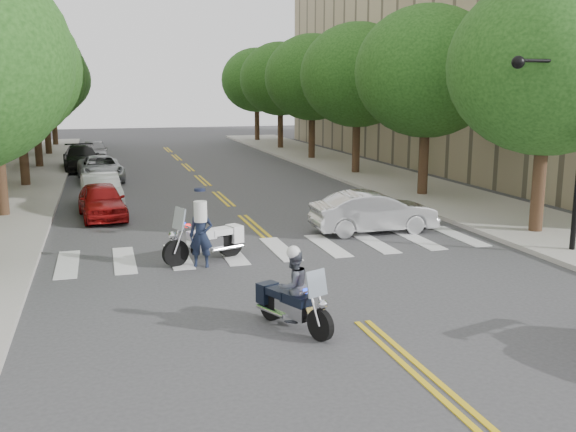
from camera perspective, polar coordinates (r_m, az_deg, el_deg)
name	(u,v)px	position (r m, az deg, el deg)	size (l,w,h in m)	color
ground	(362,322)	(13.85, 6.60, -9.33)	(140.00, 140.00, 0.00)	#38383A
sidewalk_left	(11,187)	(34.53, -23.40, 2.41)	(5.00, 60.00, 0.15)	#9E9991
sidewalk_right	(367,173)	(37.24, 7.01, 3.84)	(5.00, 60.00, 0.15)	#9E9991
tree_l_2	(17,73)	(34.12, -22.95, 11.60)	(6.40, 6.40, 8.45)	#382316
tree_l_3	(33,76)	(42.08, -21.73, 11.47)	(6.40, 6.40, 8.45)	#382316
tree_l_4	(44,78)	(50.06, -20.90, 11.38)	(6.40, 6.40, 8.45)	#382316
tree_l_5	(51,79)	(58.04, -20.30, 11.32)	(6.40, 6.40, 8.45)	#382316
tree_r_0	(548,66)	(22.69, 22.09, 12.25)	(6.40, 6.40, 8.45)	#382316
tree_r_1	(427,72)	(29.42, 12.26, 12.41)	(6.40, 6.40, 8.45)	#382316
tree_r_2	(357,75)	(36.67, 6.19, 12.33)	(6.40, 6.40, 8.45)	#382316
tree_r_3	(312,77)	(44.17, 2.16, 12.21)	(6.40, 6.40, 8.45)	#382316
tree_r_4	(280,79)	(51.82, -0.69, 12.08)	(6.40, 6.40, 8.45)	#382316
tree_r_5	(257,80)	(59.57, -2.80, 11.97)	(6.40, 6.40, 8.45)	#382316
traffic_signal_pole	(569,129)	(20.09, 23.68, 7.11)	(2.82, 0.42, 6.00)	black
motorcycle_police	(292,292)	(13.16, 0.34, -6.75)	(1.12, 2.06, 1.76)	black
motorcycle_parked	(210,241)	(18.50, -6.91, -2.19)	(2.44, 1.23, 1.64)	black
officer_standing	(201,235)	(17.78, -7.74, -1.73)	(0.65, 0.42, 1.77)	#161D32
convertible	(374,212)	(22.07, 7.64, 0.35)	(1.49, 4.29, 1.41)	silver
parked_car_a	(102,201)	(25.27, -16.22, 1.31)	(1.59, 3.95, 1.34)	#A31111
parked_car_b	(101,191)	(27.70, -16.25, 2.18)	(1.45, 4.15, 1.37)	white
parked_car_c	(101,168)	(35.67, -16.32, 4.09)	(2.19, 4.75, 1.32)	#A2A6AA
parked_car_d	(81,158)	(40.65, -17.91, 4.94)	(2.05, 5.05, 1.47)	black
parked_car_e	(94,151)	(44.96, -16.87, 5.57)	(1.74, 4.34, 1.48)	#9A999E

